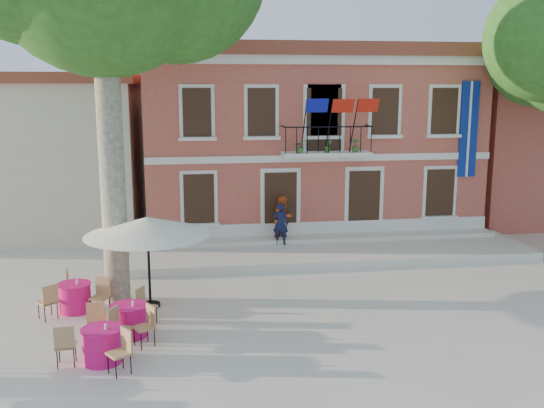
{
  "coord_description": "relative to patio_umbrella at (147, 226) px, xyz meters",
  "views": [
    {
      "loc": [
        -3.03,
        -15.79,
        5.9
      ],
      "look_at": [
        -0.27,
        3.5,
        2.11
      ],
      "focal_mm": 40.0,
      "sensor_mm": 36.0,
      "label": 1
    }
  ],
  "objects": [
    {
      "name": "cafe_table_1",
      "position": [
        -0.84,
        -3.32,
        -1.81
      ],
      "size": [
        1.68,
        1.87,
        0.95
      ],
      "color": "#DB1475",
      "rests_on": "ground"
    },
    {
      "name": "patio_umbrella",
      "position": [
        0.0,
        0.0,
        0.0
      ],
      "size": [
        3.35,
        3.35,
        2.49
      ],
      "color": "black",
      "rests_on": "ground"
    },
    {
      "name": "ground",
      "position": [
        4.1,
        -0.23,
        -2.24
      ],
      "size": [
        90.0,
        90.0,
        0.0
      ],
      "primitive_type": "plane",
      "color": "beige",
      "rests_on": "ground"
    },
    {
      "name": "main_building",
      "position": [
        6.1,
        9.76,
        1.54
      ],
      "size": [
        13.5,
        9.59,
        7.5
      ],
      "color": "#B76642",
      "rests_on": "ground"
    },
    {
      "name": "terrace",
      "position": [
        6.1,
        4.17,
        -2.09
      ],
      "size": [
        14.0,
        3.4,
        0.3
      ],
      "primitive_type": "cube",
      "color": "silver",
      "rests_on": "ground"
    },
    {
      "name": "pedestrian_orange",
      "position": [
        4.53,
        5.31,
        -1.1
      ],
      "size": [
        1.04,
        1.0,
        1.68
      ],
      "primitive_type": "imported",
      "rotation": [
        0.0,
        0.0,
        0.63
      ],
      "color": "#E9571B",
      "rests_on": "terrace"
    },
    {
      "name": "neighbor_west",
      "position": [
        -5.4,
        10.77,
        0.98
      ],
      "size": [
        9.4,
        9.4,
        6.4
      ],
      "color": "beige",
      "rests_on": "ground"
    },
    {
      "name": "cafe_table_3",
      "position": [
        -0.38,
        -1.96,
        -1.81
      ],
      "size": [
        1.63,
        1.87,
        0.95
      ],
      "color": "#DB1475",
      "rests_on": "ground"
    },
    {
      "name": "cafe_table_0",
      "position": [
        -1.97,
        -0.1,
        -1.81
      ],
      "size": [
        1.85,
        1.74,
        0.95
      ],
      "color": "#DB1475",
      "rests_on": "ground"
    },
    {
      "name": "pedestrian_navy",
      "position": [
        4.36,
        4.88,
        -1.18
      ],
      "size": [
        0.63,
        0.5,
        1.52
      ],
      "primitive_type": "imported",
      "rotation": [
        0.0,
        0.0,
        2.87
      ],
      "color": "#101637",
      "rests_on": "terrace"
    }
  ]
}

